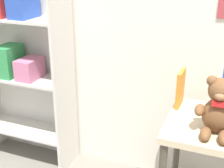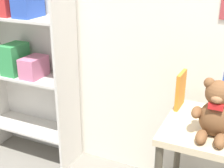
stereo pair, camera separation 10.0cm
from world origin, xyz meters
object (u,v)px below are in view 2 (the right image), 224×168
Objects in this scene: bookshelf_side at (28,60)px; teddy_bear at (216,111)px; book_standing_orange at (181,90)px; display_table at (215,146)px.

teddy_bear is (1.35, -0.31, 0.02)m from bookshelf_side.
teddy_bear is 0.33m from book_standing_orange.
display_table is at bearing -29.57° from book_standing_orange.
display_table is (1.36, -0.21, -0.23)m from bookshelf_side.
bookshelf_side is 2.02× the size of display_table.
display_table is 0.35m from book_standing_orange.
display_table is at bearing -8.71° from bookshelf_side.
book_standing_orange is (-0.23, 0.15, 0.22)m from display_table.
book_standing_orange is (-0.22, 0.25, -0.03)m from teddy_bear.
teddy_bear reaches higher than book_standing_orange.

